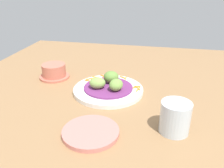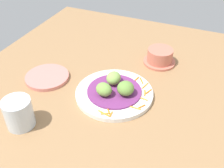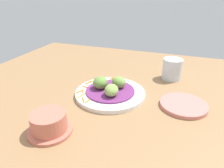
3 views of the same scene
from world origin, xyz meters
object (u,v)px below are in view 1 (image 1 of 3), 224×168
guac_scoop_left (111,77)px  water_glass (175,117)px  guac_scoop_center (97,83)px  guac_scoop_right (116,85)px  terracotta_bowl (54,71)px  main_plate (108,90)px  side_plate_small (91,132)px

guac_scoop_left → water_glass: size_ratio=0.64×
guac_scoop_center → guac_scoop_right: 6.33cm
guac_scoop_left → terracotta_bowl: (4.16, 23.26, -1.45)cm
guac_scoop_right → water_glass: 24.22cm
main_plate → guac_scoop_center: size_ratio=4.42×
guac_scoop_center → guac_scoop_right: size_ratio=1.05×
main_plate → terracotta_bowl: bearing=71.3°
guac_scoop_center → water_glass: size_ratio=0.65×
main_plate → guac_scoop_right: guac_scoop_right is taller
side_plate_small → terracotta_bowl: 39.57cm
main_plate → terracotta_bowl: terracotta_bowl is taller
guac_scoop_right → side_plate_small: size_ratio=0.36×
guac_scoop_right → water_glass: water_glass is taller
guac_scoop_center → guac_scoop_right: guac_scoop_right is taller
side_plate_small → water_glass: water_glass is taller
guac_scoop_center → terracotta_bowl: 21.92cm
main_plate → side_plate_small: (-23.72, -0.81, -0.12)cm
guac_scoop_center → main_plate: bearing=-63.6°
guac_scoop_left → guac_scoop_right: (-5.68, -2.81, -0.14)cm
terracotta_bowl → water_glass: bearing=-120.6°
guac_scoop_center → terracotta_bowl: (9.43, 19.75, -1.25)cm
guac_scoop_left → side_plate_small: guac_scoop_left is taller
main_plate → guac_scoop_left: bearing=-3.6°
terracotta_bowl → guac_scoop_center: bearing=-115.5°
guac_scoop_center → water_glass: 29.45cm
main_plate → guac_scoop_left: (3.65, -0.23, 3.28)cm
guac_scoop_left → terracotta_bowl: bearing=79.9°
terracotta_bowl → water_glass: 51.21cm
guac_scoop_center → side_plate_small: guac_scoop_center is taller
side_plate_small → water_glass: bearing=-74.9°
main_plate → water_glass: bearing=-131.0°
main_plate → side_plate_small: 23.73cm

